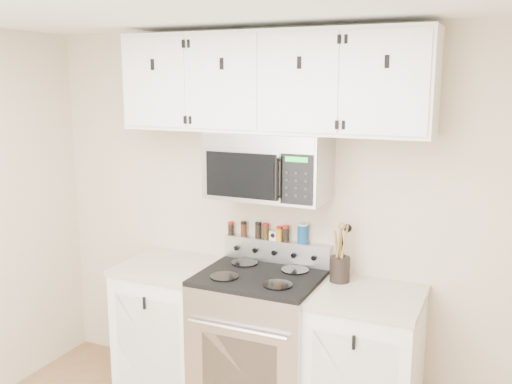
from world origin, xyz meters
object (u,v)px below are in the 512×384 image
Objects in this scene: salt_canister at (303,233)px; microwave at (269,166)px; range at (260,341)px; utensil_crock at (340,267)px.

microwave is at bearing -139.56° from salt_canister.
utensil_crock is (0.48, 0.16, 0.53)m from range.
utensil_crock is 0.35m from salt_canister.
utensil_crock is at bearing 3.41° from microwave.
utensil_crock is at bearing 18.04° from range.
utensil_crock is 2.78× the size of salt_canister.
salt_canister is (-0.29, 0.13, 0.15)m from utensil_crock.
microwave is 0.52m from salt_canister.
microwave is at bearing 89.77° from range.
salt_canister is at bearing 156.53° from utensil_crock.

